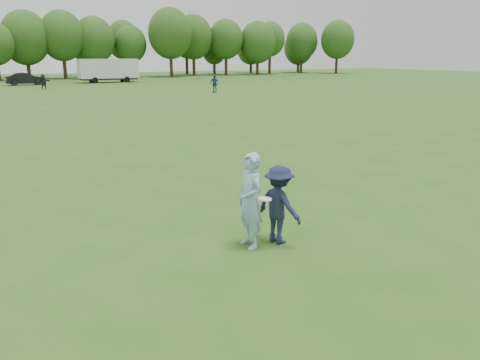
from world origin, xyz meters
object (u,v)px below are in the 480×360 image
(thrower, at_px, (250,201))
(cargo_trailer, at_px, (108,69))
(player_far_d, at_px, (43,82))
(car_f, at_px, (25,79))
(player_far_b, at_px, (214,84))
(field_cone, at_px, (206,88))
(defender, at_px, (279,205))

(thrower, distance_m, cargo_trailer, 61.24)
(player_far_d, bearing_deg, car_f, 104.51)
(car_f, distance_m, cargo_trailer, 10.91)
(player_far_b, distance_m, car_f, 27.78)
(player_far_d, relative_size, car_f, 0.36)
(player_far_d, relative_size, field_cone, 5.66)
(thrower, xyz_separation_m, player_far_d, (2.32, 49.46, -0.10))
(field_cone, distance_m, cargo_trailer, 20.37)
(player_far_d, xyz_separation_m, field_cone, (15.73, -8.90, -0.70))
(player_far_d, height_order, cargo_trailer, cargo_trailer)
(player_far_b, relative_size, player_far_d, 1.05)
(thrower, bearing_deg, player_far_d, 177.83)
(cargo_trailer, bearing_deg, field_cone, -73.25)
(player_far_b, xyz_separation_m, field_cone, (1.10, 4.43, -0.74))
(thrower, height_order, player_far_d, thrower)
(thrower, xyz_separation_m, cargo_trailer, (12.20, 60.01, 0.83))
(thrower, distance_m, player_far_d, 49.51)
(player_far_d, distance_m, field_cone, 18.08)
(defender, bearing_deg, field_cone, -38.27)
(car_f, xyz_separation_m, field_cone, (16.68, -18.57, -0.63))
(defender, relative_size, field_cone, 5.31)
(defender, distance_m, player_far_d, 49.58)
(thrower, relative_size, defender, 1.19)
(car_f, bearing_deg, cargo_trailer, -89.95)
(thrower, height_order, defender, thrower)
(player_far_b, xyz_separation_m, cargo_trailer, (-4.75, 23.88, 0.88))
(player_far_b, bearing_deg, player_far_d, -170.44)
(player_far_d, xyz_separation_m, cargo_trailer, (9.87, 10.55, 0.93))
(defender, height_order, cargo_trailer, cargo_trailer)
(thrower, distance_m, car_f, 59.15)
(car_f, bearing_deg, field_cone, -142.64)
(player_far_b, distance_m, cargo_trailer, 24.36)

